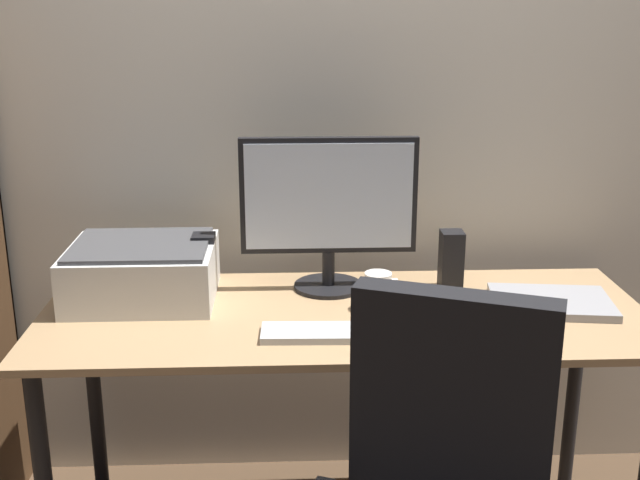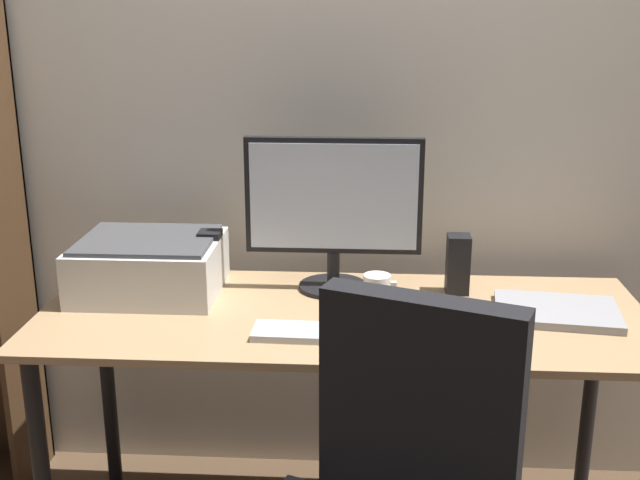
# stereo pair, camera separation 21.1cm
# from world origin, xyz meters

# --- Properties ---
(back_wall) EXTENTS (6.40, 0.10, 2.60)m
(back_wall) POSITION_xyz_m (0.00, 0.49, 1.30)
(back_wall) COLOR silver
(back_wall) RESTS_ON ground
(desk) EXTENTS (1.64, 0.65, 0.74)m
(desk) POSITION_xyz_m (0.00, 0.00, 0.65)
(desk) COLOR tan
(desk) RESTS_ON ground
(monitor) EXTENTS (0.50, 0.20, 0.44)m
(monitor) POSITION_xyz_m (-0.03, 0.18, 0.99)
(monitor) COLOR black
(monitor) RESTS_ON desk
(keyboard) EXTENTS (0.29, 0.12, 0.02)m
(keyboard) POSITION_xyz_m (-0.07, -0.16, 0.75)
(keyboard) COLOR #B7BABC
(keyboard) RESTS_ON desk
(mouse) EXTENTS (0.07, 0.10, 0.03)m
(mouse) POSITION_xyz_m (0.17, -0.16, 0.76)
(mouse) COLOR black
(mouse) RESTS_ON desk
(coffee_mug) EXTENTS (0.09, 0.07, 0.10)m
(coffee_mug) POSITION_xyz_m (0.09, 0.01, 0.79)
(coffee_mug) COLOR white
(coffee_mug) RESTS_ON desk
(laptop) EXTENTS (0.35, 0.27, 0.02)m
(laptop) POSITION_xyz_m (0.57, 0.02, 0.75)
(laptop) COLOR #99999E
(laptop) RESTS_ON desk
(speaker_left) EXTENTS (0.06, 0.07, 0.17)m
(speaker_left) POSITION_xyz_m (-0.39, 0.17, 0.82)
(speaker_left) COLOR black
(speaker_left) RESTS_ON desk
(speaker_right) EXTENTS (0.06, 0.07, 0.17)m
(speaker_right) POSITION_xyz_m (0.32, 0.17, 0.82)
(speaker_right) COLOR black
(speaker_right) RESTS_ON desk
(printer) EXTENTS (0.40, 0.34, 0.16)m
(printer) POSITION_xyz_m (-0.56, 0.12, 0.82)
(printer) COLOR silver
(printer) RESTS_ON desk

